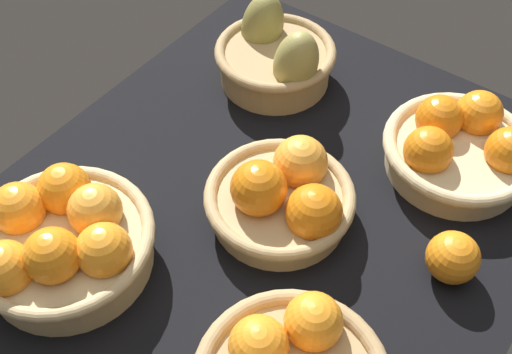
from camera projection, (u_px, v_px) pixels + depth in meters
market_tray at (270, 211)px, 89.70cm from camera, size 84.00×72.00×3.00cm
basket_near_left_pears at (276, 56)px, 102.59cm from camera, size 20.22×21.19×13.60cm
basket_center at (283, 196)px, 84.42cm from camera, size 20.95×20.95×10.47cm
basket_near_right at (63, 240)px, 78.69cm from camera, size 23.54×23.54×11.21cm
basket_far_left at (459, 147)px, 90.31cm from camera, size 22.36×22.36×9.62cm
loose_orange_front_gap at (453, 257)px, 78.68cm from camera, size 6.94×6.94×6.94cm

